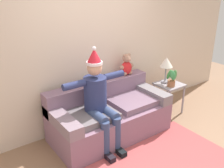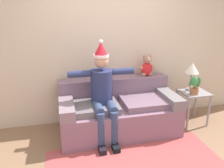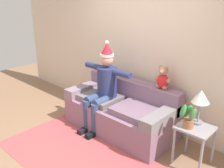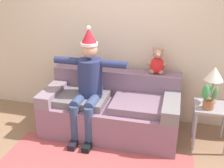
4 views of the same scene
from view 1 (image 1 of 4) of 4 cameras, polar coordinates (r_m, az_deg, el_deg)
ground_plane at (r=3.79m, az=8.53°, el=-17.47°), size 10.00×10.00×0.00m
back_wall at (r=4.29m, az=-5.02°, el=7.86°), size 7.00×0.10×2.70m
couch at (r=4.23m, az=-0.73°, el=-6.98°), size 1.91×0.92×0.84m
person_seated at (r=3.77m, az=-2.94°, el=-3.19°), size 1.02×0.77×1.55m
teddy_bear at (r=4.51m, az=3.28°, el=4.16°), size 0.29×0.17×0.38m
side_table at (r=4.97m, az=12.53°, el=-1.09°), size 0.46×0.46×0.59m
table_lamp at (r=4.85m, az=11.99°, el=4.50°), size 0.24×0.24×0.49m
potted_plant at (r=4.75m, az=13.13°, el=1.23°), size 0.24×0.25×0.35m
area_rug at (r=3.76m, az=9.04°, el=-17.77°), size 2.37×1.36×0.01m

